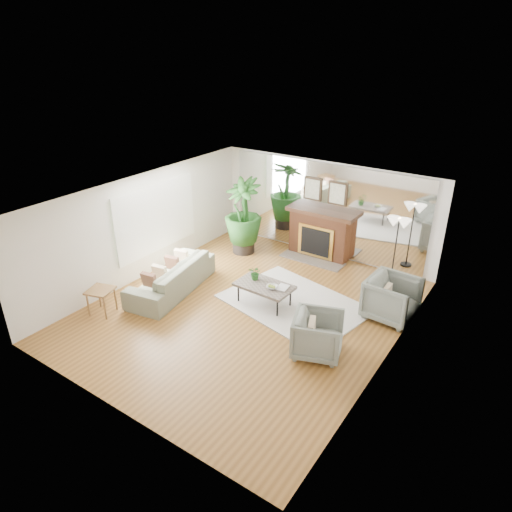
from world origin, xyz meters
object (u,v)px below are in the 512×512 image
Objects in this scene: armchair_back at (392,299)px; side_table at (101,293)px; fireplace at (319,233)px; coffee_table at (264,286)px; sofa at (172,276)px; armchair_front at (318,335)px; floor_lamp at (398,228)px; potted_ficus at (243,214)px.

armchair_back is 6.01m from side_table.
fireplace reaches higher than coffee_table.
coffee_table is at bearing 97.21° from sofa.
floor_lamp is (0.22, 3.35, 1.01)m from armchair_front.
floor_lamp is at bearing 21.59° from armchair_back.
armchair_front is 0.54× the size of floor_lamp.
armchair_back is 4.54m from potted_ficus.
armchair_front reaches higher than side_table.
fireplace is at bearing 7.65° from armchair_front.
armchair_front is 0.43× the size of potted_ficus.
sofa is 2.44× the size of armchair_back.
fireplace is at bearing 93.20° from coffee_table.
armchair_front is at bearing -37.54° from potted_ficus.
armchair_back is 1.12× the size of armchair_front.
sofa is at bearing -162.42° from coffee_table.
fireplace reaches higher than armchair_back.
floor_lamp is (4.59, 4.66, 0.94)m from side_table.
floor_lamp is at bearing -23.07° from armchair_front.
coffee_table is at bearing -45.07° from potted_ficus.
coffee_table is 2.85m from potted_ficus.
armchair_back is (2.60, -1.82, -0.21)m from fireplace.
armchair_front is at bearing -26.80° from coffee_table.
potted_ficus is (-4.40, 0.92, 0.64)m from armchair_back.
floor_lamp is (3.92, 0.50, 0.32)m from potted_ficus.
armchair_front is at bearing 163.00° from armchair_back.
sofa is 1.19× the size of potted_ficus.
armchair_back is at bearing 23.06° from coffee_table.
armchair_back is at bearing 100.21° from sofa.
potted_ficus is at bearing 81.16° from armchair_back.
sofa is (-1.93, -3.52, -0.31)m from fireplace.
coffee_table is 1.25× the size of armchair_back.
fireplace is 1.65× the size of coffee_table.
sofa is 2.74× the size of armchair_front.
fireplace is 1.24× the size of floor_lamp.
armchair_front is 4.72m from potted_ficus.
side_table is at bearing 87.44° from armchair_front.
armchair_front is at bearing -93.76° from floor_lamp.
fireplace is 2.28m from floor_lamp.
fireplace is at bearing 58.05° from armchair_back.
armchair_back is at bearing -11.87° from potted_ficus.
armchair_front is (1.90, -3.74, -0.26)m from fireplace.
sofa is 4.84m from armchair_back.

